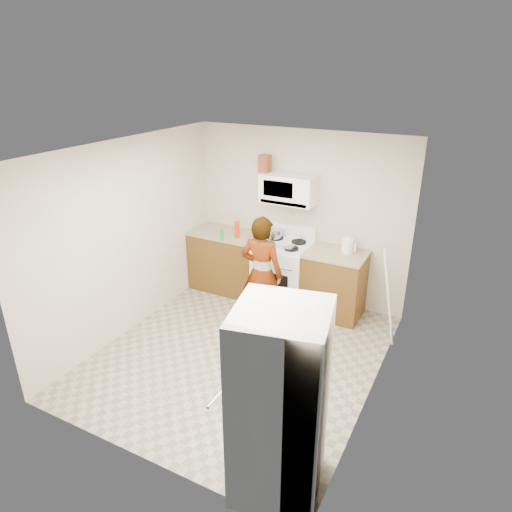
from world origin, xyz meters
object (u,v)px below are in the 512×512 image
Objects in this scene: microwave at (289,189)px; fridge at (280,404)px; kettle at (348,246)px; saucepan at (274,233)px; person at (262,274)px; gas_range at (283,272)px.

microwave is 3.46m from fridge.
saucepan is at bearing -172.27° from kettle.
kettle is (0.91, -0.04, -0.67)m from microwave.
gas_range is at bearing -90.35° from person.
gas_range is at bearing 101.90° from fridge.
saucepan is (-0.25, 0.89, 0.23)m from person.
fridge is (1.30, -3.09, -0.85)m from microwave.
kettle is (0.91, 0.09, 0.55)m from gas_range.
person is 0.95m from saucepan.
person reaches higher than saucepan.
gas_range reaches higher than saucepan.
fridge reaches higher than saucepan.
gas_range is at bearing -30.23° from saucepan.
person is 7.34× the size of saucepan.
microwave reaches higher than saucepan.
fridge is at bearing 116.66° from person.
kettle is at bearing 85.58° from fridge.
person is 1.24m from kettle.
gas_range is 0.66× the size of fridge.
microwave is at bearing 2.40° from saucepan.
fridge is at bearing -67.11° from microwave.
microwave is (0.00, 0.13, 1.21)m from gas_range.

